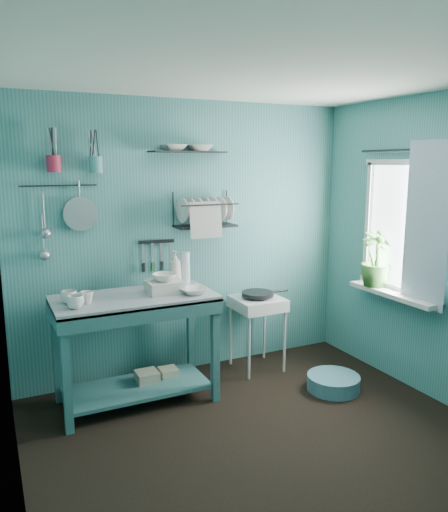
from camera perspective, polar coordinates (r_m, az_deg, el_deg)
name	(u,v)px	position (r m, az deg, el deg)	size (l,w,h in m)	color
floor	(270,445)	(3.75, 5.26, -20.67)	(3.20, 3.20, 0.00)	black
ceiling	(277,70)	(3.26, 6.06, 20.35)	(3.20, 3.20, 0.00)	silver
wall_back	(189,239)	(4.61, -4.06, 1.91)	(3.20, 3.20, 0.00)	#3B7878
wall_left	(8,299)	(2.83, -23.42, -4.55)	(3.00, 3.00, 0.00)	#3B7878
wall_right	(447,252)	(4.32, 24.10, 0.41)	(3.00, 3.00, 0.00)	#3B7878
work_counter	(136,349)	(4.19, -10.02, -10.47)	(1.27, 0.64, 0.90)	#2D5E5F
mug_left	(75,302)	(3.79, -16.63, -5.07)	(0.12, 0.12, 0.10)	silver
mug_mid	(87,297)	(3.90, -15.41, -4.59)	(0.10, 0.10, 0.09)	silver
mug_right	(69,297)	(3.94, -17.29, -4.51)	(0.12, 0.12, 0.10)	silver
wash_tub	(165,287)	(4.09, -6.80, -3.54)	(0.28, 0.22, 0.10)	beige
tub_bowl	(164,277)	(4.07, -6.82, -2.44)	(0.20, 0.20, 0.06)	silver
soap_bottle	(175,268)	(4.32, -5.64, -1.38)	(0.12, 0.12, 0.30)	beige
water_bottle	(185,268)	(4.38, -4.50, -1.34)	(0.09, 0.09, 0.28)	silver
counter_bowl	(194,291)	(4.04, -3.50, -3.98)	(0.22, 0.22, 0.05)	silver
hotplate_stand	(257,333)	(4.81, 3.81, -8.79)	(0.44, 0.44, 0.70)	beige
frying_pan	(258,294)	(4.70, 3.87, -4.33)	(0.30, 0.30, 0.04)	black
knife_strip	(156,242)	(4.48, -7.73, 1.64)	(0.32, 0.02, 0.03)	black
dish_rack	(205,209)	(4.50, -2.16, 5.34)	(0.55, 0.24, 0.32)	black
upper_shelf	(188,152)	(4.45, -4.12, 11.78)	(0.70, 0.18, 0.01)	black
shelf_bowl_left	(174,151)	(4.41, -5.77, 11.87)	(0.22, 0.22, 0.05)	silver
shelf_bowl_right	(200,154)	(4.49, -2.77, 11.60)	(0.23, 0.23, 0.06)	silver
utensil_cup_magenta	(54,164)	(4.19, -18.89, 9.95)	(0.11, 0.11, 0.13)	#B9223E
utensil_cup_teal	(96,165)	(4.24, -14.46, 10.08)	(0.11, 0.11, 0.13)	teal
colander	(81,214)	(4.27, -16.08, 4.65)	(0.28, 0.28, 0.03)	#9EA1A6
ladle_outer	(44,212)	(4.24, -19.91, 4.77)	(0.01, 0.01, 0.30)	#9EA1A6
ladle_inner	(43,234)	(4.26, -20.02, 2.42)	(0.01, 0.01, 0.30)	#9EA1A6
hook_rail	(59,186)	(4.25, -18.36, 7.65)	(0.01, 0.01, 0.60)	black
window_glass	(404,227)	(4.59, 19.86, 3.15)	(1.10, 1.10, 0.00)	white
windowsill	(392,294)	(4.64, 18.66, -4.13)	(0.16, 0.95, 0.04)	beige
curtain	(426,225)	(4.33, 22.11, 3.26)	(1.35, 1.35, 0.00)	silver
curtain_rod	(405,150)	(4.53, 19.98, 11.31)	(0.02, 0.02, 1.05)	black
potted_plant	(376,259)	(4.75, 16.99, -0.33)	(0.28, 0.28, 0.50)	#336528
storage_tin_large	(147,384)	(4.39, -8.76, -14.24)	(0.18, 0.18, 0.22)	gray
storage_tin_small	(169,379)	(4.48, -6.36, -13.81)	(0.15, 0.15, 0.20)	gray
floor_basin	(333,383)	(4.57, 12.39, -13.95)	(0.45, 0.45, 0.13)	teal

